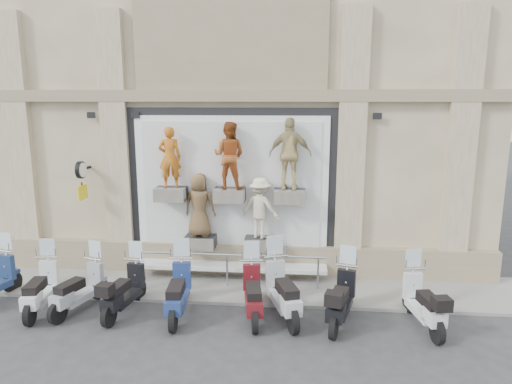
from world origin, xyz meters
TOP-DOWN VIEW (x-y plane):
  - ground at (0.00, 0.00)m, footprint 90.00×90.00m
  - sidewalk at (0.00, 2.10)m, footprint 16.00×2.20m
  - building at (0.00, 7.00)m, footprint 14.00×8.60m
  - shop_vitrine at (0.11, 2.75)m, footprint 5.60×0.88m
  - guard_rail at (0.00, 2.00)m, footprint 5.06×0.10m
  - clock_sign_bracket at (-3.90, 2.47)m, footprint 0.10×0.80m
  - scooter_b at (-4.03, 0.36)m, footprint 0.87×1.95m
  - scooter_c at (-3.16, 0.45)m, footprint 1.04×1.92m
  - scooter_d at (-2.10, 0.45)m, footprint 0.81×1.91m
  - scooter_e at (-0.85, 0.40)m, footprint 0.77×2.03m
  - scooter_f at (0.81, 0.50)m, footprint 0.85×1.99m
  - scooter_g at (1.47, 0.57)m, footprint 1.23×2.16m
  - scooter_h at (2.72, 0.38)m, footprint 1.08×2.01m
  - scooter_i at (4.44, 0.39)m, footprint 0.86×1.95m

SIDE VIEW (x-z plane):
  - ground at x=0.00m, z-range 0.00..0.00m
  - sidewalk at x=0.00m, z-range 0.00..0.08m
  - guard_rail at x=0.00m, z-range 0.00..0.93m
  - scooter_c at x=-3.16m, z-range 0.00..1.50m
  - scooter_d at x=-2.10m, z-range 0.00..1.51m
  - scooter_i at x=4.44m, z-range 0.00..1.53m
  - scooter_b at x=-4.03m, z-range 0.00..1.53m
  - scooter_h at x=2.72m, z-range 0.00..1.57m
  - scooter_f at x=0.81m, z-range 0.00..1.57m
  - scooter_e at x=-0.85m, z-range 0.00..1.61m
  - scooter_g at x=1.47m, z-range 0.00..1.69m
  - shop_vitrine at x=0.11m, z-range 0.27..4.57m
  - clock_sign_bracket at x=-3.90m, z-range 2.29..3.31m
  - building at x=0.00m, z-range 0.00..12.00m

